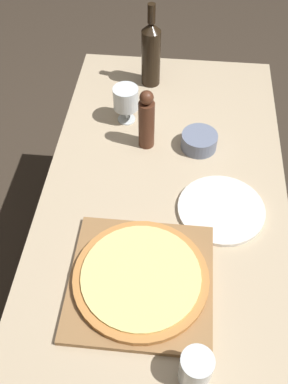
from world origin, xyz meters
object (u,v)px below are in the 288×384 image
object	(u,v)px
small_bowl	(199,141)
pepper_mill	(146,121)
pizza	(141,277)
wine_glass	(126,99)
wine_bottle	(151,53)

from	to	relation	value
small_bowl	pepper_mill	bearing A→B (deg)	-178.87
pizza	wine_glass	bearing A→B (deg)	100.45
wine_bottle	pepper_mill	xyz separation A→B (m)	(0.02, -0.34, -0.03)
pepper_mill	small_bowl	xyz separation A→B (m)	(0.18, 0.00, -0.08)
wine_glass	pepper_mill	bearing A→B (deg)	-54.90
wine_bottle	wine_glass	xyz separation A→B (m)	(-0.07, -0.23, -0.04)
pizza	pepper_mill	bearing A→B (deg)	93.95
wine_glass	wine_bottle	bearing A→B (deg)	73.91
pepper_mill	wine_glass	bearing A→B (deg)	125.10
pizza	wine_bottle	bearing A→B (deg)	93.49
pizza	wine_glass	world-z (taller)	wine_glass
pizza	pepper_mill	world-z (taller)	pepper_mill
wine_bottle	wine_glass	bearing A→B (deg)	-106.09
pepper_mill	wine_glass	distance (m)	0.14
pizza	wine_bottle	size ratio (longest dim) A/B	1.12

